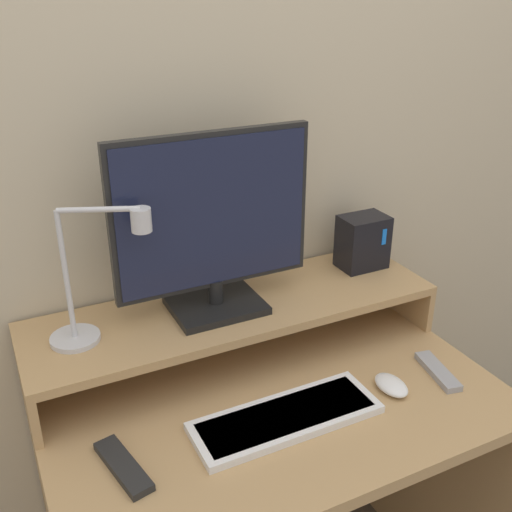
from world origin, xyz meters
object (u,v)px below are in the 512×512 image
at_px(keyboard, 286,417).
at_px(desk_lamp, 95,286).
at_px(router_dock, 363,242).
at_px(monitor, 213,225).
at_px(remote_control, 123,466).
at_px(mouse, 391,385).
at_px(remote_secondary, 438,371).

bearing_deg(keyboard, desk_lamp, 138.52).
bearing_deg(desk_lamp, router_dock, 4.33).
bearing_deg(desk_lamp, keyboard, -41.48).
distance_m(monitor, remote_control, 0.55).
height_order(router_dock, keyboard, router_dock).
xyz_separation_m(mouse, remote_control, (-0.62, 0.03, -0.01)).
bearing_deg(monitor, mouse, -45.61).
bearing_deg(monitor, router_dock, 4.85).
distance_m(desk_lamp, keyboard, 0.50).
relative_size(router_dock, mouse, 1.56).
relative_size(desk_lamp, remote_secondary, 1.98).
xyz_separation_m(monitor, keyboard, (0.03, -0.30, -0.34)).
bearing_deg(mouse, keyboard, 177.31).
bearing_deg(mouse, monitor, 134.39).
relative_size(monitor, mouse, 5.02).
bearing_deg(mouse, router_dock, 66.67).
bearing_deg(router_dock, desk_lamp, -175.67).
distance_m(mouse, remote_secondary, 0.14).
bearing_deg(remote_control, mouse, -2.69).
distance_m(keyboard, remote_control, 0.35).
distance_m(desk_lamp, router_dock, 0.74).
distance_m(keyboard, mouse, 0.27).
relative_size(monitor, keyboard, 1.15).
relative_size(mouse, remote_control, 0.53).
bearing_deg(remote_secondary, keyboard, 178.19).
xyz_separation_m(desk_lamp, mouse, (0.59, -0.29, -0.26)).
distance_m(monitor, desk_lamp, 0.30).
xyz_separation_m(router_dock, mouse, (-0.15, -0.35, -0.20)).
height_order(keyboard, remote_secondary, keyboard).
distance_m(router_dock, remote_control, 0.86).
height_order(router_dock, mouse, router_dock).
bearing_deg(remote_secondary, monitor, 144.96).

